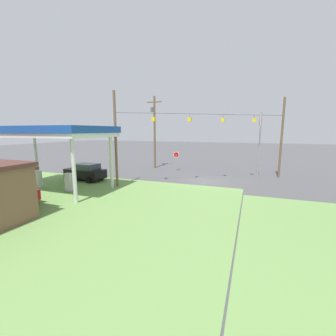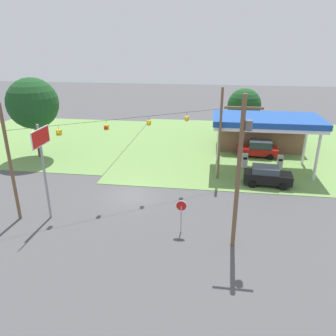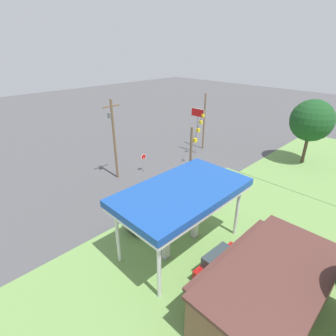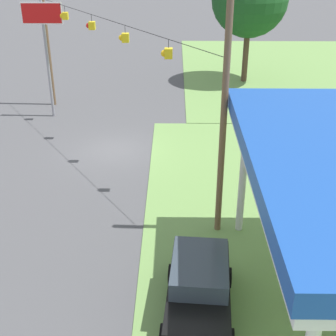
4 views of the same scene
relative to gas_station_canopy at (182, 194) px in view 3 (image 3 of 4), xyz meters
The scene contains 13 objects.
ground_plane 15.45m from the gas_station_canopy, 146.00° to the right, with size 160.00×160.00×0.00m, color #4C4C4F.
grass_verge_station_corner 9.60m from the gas_station_canopy, 75.76° to the left, with size 36.00×28.00×0.04m, color #6B934C.
gas_station_canopy is the anchor object (origin of this frame).
gas_station_store 8.57m from the gas_station_canopy, 86.69° to the left, with size 10.38×6.00×3.47m.
fuel_pump_near 4.69m from the gas_station_canopy, behind, with size 0.71×0.56×1.66m.
fuel_pump_far 4.69m from the gas_station_canopy, ahead, with size 0.71×0.56×1.66m.
car_at_pumps_front 5.85m from the gas_station_canopy, 91.23° to the right, with size 4.48×2.37×1.84m.
car_at_pumps_rear 5.84m from the gas_station_canopy, 89.46° to the left, with size 4.66×2.26×1.93m.
stop_sign_roadside 15.53m from the gas_station_canopy, 118.23° to the right, with size 0.80×0.08×2.50m.
stop_sign_overhead 21.40m from the gas_station_canopy, 143.71° to the right, with size 0.22×2.41×7.30m.
utility_pole_main 14.83m from the gas_station_canopy, 103.93° to the right, with size 2.20×0.44×9.93m.
signal_span_gantry 14.58m from the gas_station_canopy, 145.96° to the right, with size 15.16×10.24×8.84m.
tree_west_verge 25.25m from the gas_station_canopy, behind, with size 5.63×5.63×9.04m.
Camera 3 is at (25.02, 19.62, 15.55)m, focal length 28.00 mm.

